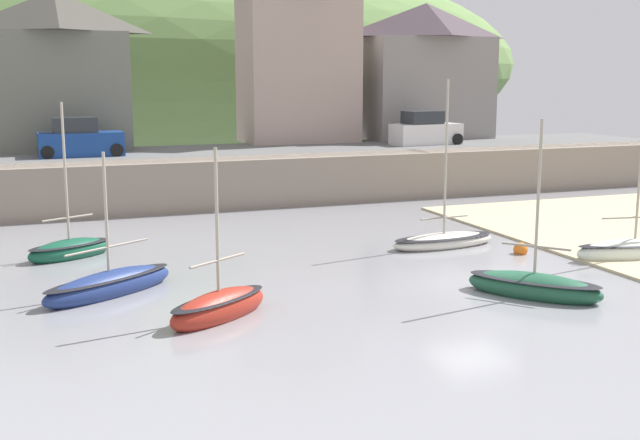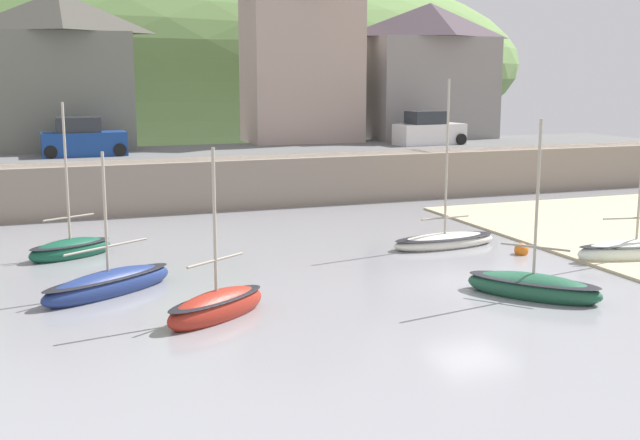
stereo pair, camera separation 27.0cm
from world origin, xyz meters
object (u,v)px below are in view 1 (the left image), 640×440
object	(u,v)px
waterfront_building_right	(425,70)
sailboat_white_hull	(110,285)
sailboat_nearest_shore	(70,249)
waterfront_building_centre	(298,49)
parked_car_near_slipway	(80,140)
mooring_buoy	(521,250)
motorboat_with_cabin	(534,286)
rowboat_small_beached	(634,251)
sailboat_tall_mast	(219,307)
waterfront_building_left	(58,69)
dinghy_open_wooden	(444,240)
parked_car_by_wall	(425,131)

from	to	relation	value
waterfront_building_right	sailboat_white_hull	xyz separation A→B (m)	(-22.32, -22.52, -6.41)
waterfront_building_right	sailboat_nearest_shore	world-z (taller)	waterfront_building_right
waterfront_building_centre	parked_car_near_slipway	size ratio (longest dim) A/B	2.63
waterfront_building_right	sailboat_white_hull	size ratio (longest dim) A/B	1.89
mooring_buoy	motorboat_with_cabin	bearing A→B (deg)	-120.70
rowboat_small_beached	sailboat_tall_mast	world-z (taller)	rowboat_small_beached
sailboat_white_hull	sailboat_nearest_shore	xyz separation A→B (m)	(-0.80, 5.53, -0.00)
parked_car_near_slipway	mooring_buoy	bearing A→B (deg)	-52.41
parked_car_near_slipway	mooring_buoy	xyz separation A→B (m)	(14.06, -17.65, -3.05)
waterfront_building_centre	waterfront_building_left	bearing A→B (deg)	180.00
motorboat_with_cabin	mooring_buoy	bearing A→B (deg)	110.78
waterfront_building_centre	mooring_buoy	distance (m)	23.49
waterfront_building_right	sailboat_white_hull	bearing A→B (deg)	-134.75
sailboat_white_hull	dinghy_open_wooden	xyz separation A→B (m)	(12.65, 2.47, -0.06)
rowboat_small_beached	waterfront_building_left	bearing A→B (deg)	136.66
rowboat_small_beached	sailboat_nearest_shore	world-z (taller)	sailboat_nearest_shore
waterfront_building_centre	parked_car_by_wall	bearing A→B (deg)	-35.59
waterfront_building_centre	dinghy_open_wooden	world-z (taller)	waterfront_building_centre
sailboat_tall_mast	waterfront_building_left	bearing A→B (deg)	61.74
sailboat_nearest_shore	sailboat_tall_mast	size ratio (longest dim) A/B	1.18
waterfront_building_centre	sailboat_nearest_shore	size ratio (longest dim) A/B	1.90
sailboat_white_hull	dinghy_open_wooden	bearing A→B (deg)	-21.45
sailboat_white_hull	parked_car_by_wall	world-z (taller)	parked_car_by_wall
waterfront_building_centre	motorboat_with_cabin	xyz separation A→B (m)	(-2.03, -27.09, -7.61)
waterfront_building_centre	dinghy_open_wooden	size ratio (longest dim) A/B	1.69
sailboat_white_hull	sailboat_tall_mast	bearing A→B (deg)	-86.64
motorboat_with_cabin	sailboat_tall_mast	size ratio (longest dim) A/B	1.12
waterfront_building_left	sailboat_white_hull	xyz separation A→B (m)	(0.03, -22.52, -6.41)
sailboat_tall_mast	parked_car_by_wall	xyz separation A→B (m)	(17.55, 21.47, 2.88)
waterfront_building_centre	sailboat_tall_mast	distance (m)	29.31
sailboat_white_hull	sailboat_tall_mast	size ratio (longest dim) A/B	0.93
rowboat_small_beached	parked_car_by_wall	bearing A→B (deg)	94.10
waterfront_building_centre	rowboat_small_beached	world-z (taller)	waterfront_building_centre
sailboat_tall_mast	sailboat_white_hull	bearing A→B (deg)	92.04
waterfront_building_left	parked_car_near_slipway	distance (m)	5.74
parked_car_near_slipway	parked_car_by_wall	xyz separation A→B (m)	(19.45, 0.00, 0.00)
waterfront_building_left	waterfront_building_centre	size ratio (longest dim) A/B	0.78
parked_car_by_wall	sailboat_tall_mast	bearing A→B (deg)	-133.47
sailboat_white_hull	dinghy_open_wooden	size ratio (longest dim) A/B	0.69
motorboat_with_cabin	parked_car_near_slipway	world-z (taller)	motorboat_with_cabin
parked_car_near_slipway	parked_car_by_wall	distance (m)	19.45
sailboat_nearest_shore	sailboat_tall_mast	distance (m)	9.56
rowboat_small_beached	waterfront_building_centre	bearing A→B (deg)	109.93
dinghy_open_wooden	sailboat_nearest_shore	distance (m)	13.79
parked_car_by_wall	mooring_buoy	xyz separation A→B (m)	(-5.39, -17.65, -3.05)
dinghy_open_wooden	parked_car_near_slipway	distance (m)	19.89
waterfront_building_centre	sailboat_white_hull	distance (m)	27.46
motorboat_with_cabin	mooring_buoy	xyz separation A→B (m)	(2.93, 4.94, -0.14)
waterfront_building_centre	motorboat_with_cabin	distance (m)	28.21
sailboat_nearest_shore	sailboat_tall_mast	world-z (taller)	sailboat_nearest_shore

